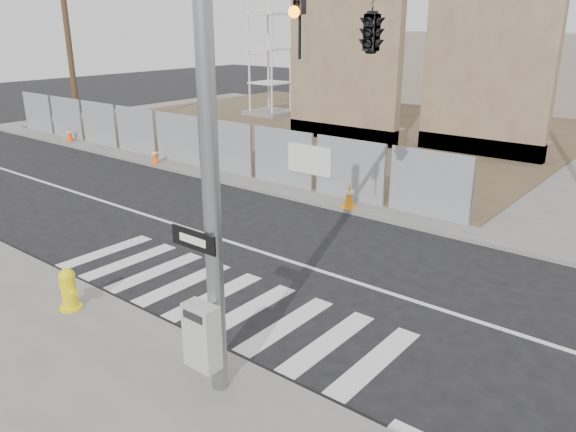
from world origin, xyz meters
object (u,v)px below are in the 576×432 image
Objects in this scene: traffic_cone_a at (70,134)px; traffic_cone_b at (155,155)px; signal_pole at (325,75)px; fire_hydrant at (69,289)px; traffic_cone_d at (349,196)px; traffic_cone_c at (263,167)px.

traffic_cone_a reaches higher than traffic_cone_b.
signal_pole is 6.60m from fire_hydrant.
signal_pole is at bearing -18.44° from traffic_cone_a.
fire_hydrant is (-4.22, -2.81, -4.23)m from signal_pole.
traffic_cone_d is (-3.39, 6.27, -4.28)m from signal_pole.
traffic_cone_b is at bearing -166.99° from traffic_cone_c.
traffic_cone_a is 16.48m from traffic_cone_d.
traffic_cone_a is (-19.86, 6.62, -4.32)m from signal_pole.
traffic_cone_d is at bearing 0.00° from traffic_cone_b.
signal_pole reaches higher than fire_hydrant.
fire_hydrant is 9.12m from traffic_cone_d.
traffic_cone_b is 0.84× the size of traffic_cone_d.
signal_pole reaches higher than traffic_cone_b.
signal_pole reaches higher than traffic_cone_d.
traffic_cone_d is at bearing -13.94° from traffic_cone_c.
traffic_cone_c is at bearing 166.06° from traffic_cone_d.
signal_pole is 11.68m from traffic_cone_c.
traffic_cone_b is (6.98, -0.36, -0.01)m from traffic_cone_a.
traffic_cone_b is at bearing 180.00° from traffic_cone_d.
traffic_cone_c reaches higher than traffic_cone_a.
fire_hydrant is 1.11× the size of traffic_cone_d.
traffic_cone_d reaches higher than traffic_cone_b.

